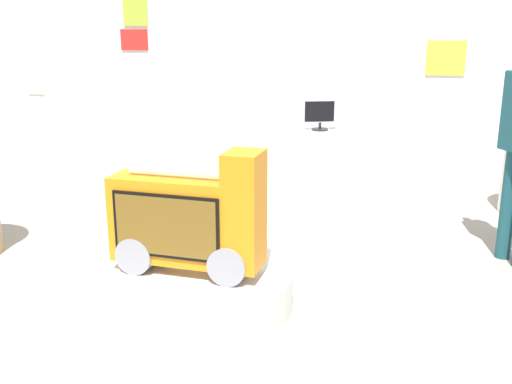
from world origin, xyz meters
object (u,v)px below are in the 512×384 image
at_px(novelty_firetruck_tv, 189,224).
at_px(display_pedestal_center_rear, 319,157).
at_px(main_display_pedestal, 189,288).
at_px(tv_on_center_rear, 320,114).

relative_size(novelty_firetruck_tv, display_pedestal_center_rear, 1.48).
bearing_deg(display_pedestal_center_rear, main_display_pedestal, -97.09).
xyz_separation_m(main_display_pedestal, display_pedestal_center_rear, (0.44, 3.50, 0.20)).
height_order(novelty_firetruck_tv, display_pedestal_center_rear, novelty_firetruck_tv).
bearing_deg(novelty_firetruck_tv, main_display_pedestal, 157.80).
bearing_deg(tv_on_center_rear, novelty_firetruck_tv, -96.77).
bearing_deg(tv_on_center_rear, main_display_pedestal, -97.08).
relative_size(novelty_firetruck_tv, tv_on_center_rear, 2.77).
relative_size(main_display_pedestal, display_pedestal_center_rear, 2.02).
distance_m(main_display_pedestal, tv_on_center_rear, 3.60).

